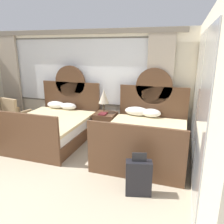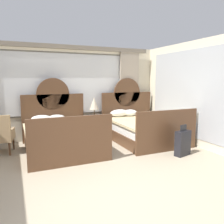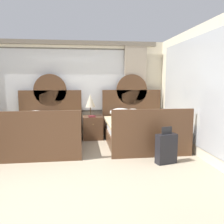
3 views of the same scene
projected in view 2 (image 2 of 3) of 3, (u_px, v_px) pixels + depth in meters
name	position (u px, v px, depth m)	size (l,w,h in m)	color
ground_plane	(111.00, 203.00, 3.19)	(24.00, 24.00, 0.00)	tan
wall_back_window	(58.00, 90.00, 6.51)	(6.18, 0.22, 2.70)	beige
wall_right_mirror	(198.00, 94.00, 5.75)	(0.08, 4.48, 2.70)	beige
bed_near_window	(61.00, 136.00, 5.51)	(1.70, 2.16, 1.76)	brown
bed_near_mirror	(143.00, 128.00, 6.43)	(1.70, 2.16, 1.76)	brown
nightstand_between_beds	(97.00, 129.00, 6.56)	(0.53, 0.56, 0.62)	brown
table_lamp_on_nightstand	(94.00, 104.00, 6.48)	(0.27, 0.27, 0.59)	brown
book_on_nightstand	(97.00, 118.00, 6.41)	(0.18, 0.26, 0.03)	maroon
suitcase_on_floor	(183.00, 143.00, 5.15)	(0.43, 0.27, 0.71)	black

